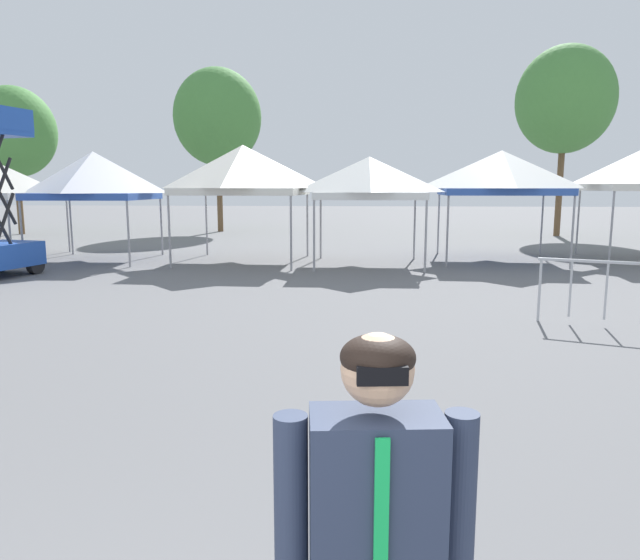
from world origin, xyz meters
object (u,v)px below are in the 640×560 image
at_px(canopy_tent_behind_left, 94,176).
at_px(tree_behind_tents_left, 218,117).
at_px(canopy_tent_far_left, 501,173).
at_px(tree_behind_tents_center, 14,132).
at_px(crowd_barrier_mid_lot, 607,281).
at_px(canopy_tent_center, 369,178).
at_px(canopy_tent_left_of_center, 243,170).
at_px(tree_behind_tents_right, 565,100).
at_px(person_foreground, 375,556).

xyz_separation_m(canopy_tent_behind_left, tree_behind_tents_left, (0.78, 11.97, 3.09)).
height_order(canopy_tent_far_left, tree_behind_tents_left, tree_behind_tents_left).
relative_size(canopy_tent_far_left, tree_behind_tents_center, 0.53).
bearing_deg(crowd_barrier_mid_lot, canopy_tent_center, 117.52).
height_order(canopy_tent_behind_left, canopy_tent_center, canopy_tent_behind_left).
distance_m(canopy_tent_far_left, crowd_barrier_mid_lot, 8.90).
bearing_deg(tree_behind_tents_center, canopy_tent_left_of_center, -36.47).
relative_size(tree_behind_tents_center, crowd_barrier_mid_lot, 3.47).
relative_size(tree_behind_tents_right, tree_behind_tents_left, 1.05).
xyz_separation_m(tree_behind_tents_right, crowd_barrier_mid_lot, (-4.94, -18.18, -5.34)).
distance_m(canopy_tent_behind_left, person_foreground, 17.56).
distance_m(tree_behind_tents_right, crowd_barrier_mid_lot, 19.58).
relative_size(tree_behind_tents_left, crowd_barrier_mid_lot, 4.05).
height_order(canopy_tent_far_left, tree_behind_tents_center, tree_behind_tents_center).
xyz_separation_m(canopy_tent_far_left, tree_behind_tents_center, (-20.63, 8.52, 2.13)).
relative_size(canopy_tent_behind_left, canopy_tent_center, 1.06).
xyz_separation_m(canopy_tent_behind_left, canopy_tent_far_left, (12.27, 1.00, 0.08)).
height_order(tree_behind_tents_left, tree_behind_tents_center, tree_behind_tents_left).
bearing_deg(person_foreground, canopy_tent_left_of_center, 103.55).
distance_m(canopy_tent_left_of_center, tree_behind_tents_center, 16.23).
bearing_deg(canopy_tent_far_left, tree_behind_tents_left, 136.32).
bearing_deg(crowd_barrier_mid_lot, person_foreground, -116.16).
distance_m(tree_behind_tents_right, tree_behind_tents_center, 25.43).
xyz_separation_m(canopy_tent_behind_left, canopy_tent_center, (8.29, -0.42, -0.09)).
height_order(canopy_tent_center, tree_behind_tents_right, tree_behind_tents_right).
height_order(canopy_tent_behind_left, tree_behind_tents_left, tree_behind_tents_left).
relative_size(canopy_tent_center, person_foreground, 1.76).
bearing_deg(canopy_tent_left_of_center, canopy_tent_center, -5.78).
relative_size(canopy_tent_left_of_center, crowd_barrier_mid_lot, 1.83).
xyz_separation_m(person_foreground, tree_behind_tents_left, (-7.51, 27.38, 4.63)).
xyz_separation_m(canopy_tent_behind_left, person_foreground, (8.28, -15.41, -1.54)).
xyz_separation_m(tree_behind_tents_left, crowd_barrier_mid_lot, (11.30, -19.66, -4.91)).
bearing_deg(tree_behind_tents_right, person_foreground, -108.63).
bearing_deg(crowd_barrier_mid_lot, tree_behind_tents_right, 74.79).
bearing_deg(canopy_tent_center, canopy_tent_behind_left, 177.11).
height_order(tree_behind_tents_left, crowd_barrier_mid_lot, tree_behind_tents_left).
distance_m(canopy_tent_far_left, person_foreground, 16.97).
bearing_deg(tree_behind_tents_right, canopy_tent_far_left, -116.61).
xyz_separation_m(tree_behind_tents_left, tree_behind_tents_center, (-9.14, -2.45, -0.87)).
bearing_deg(canopy_tent_far_left, person_foreground, -103.64).
xyz_separation_m(canopy_tent_left_of_center, tree_behind_tents_center, (-12.95, 9.57, 2.07)).
bearing_deg(canopy_tent_behind_left, tree_behind_tents_right, 31.64).
relative_size(person_foreground, tree_behind_tents_right, 0.21).
relative_size(canopy_tent_behind_left, canopy_tent_far_left, 0.91).
bearing_deg(canopy_tent_left_of_center, canopy_tent_behind_left, 179.45).
distance_m(canopy_tent_center, canopy_tent_far_left, 4.23).
distance_m(canopy_tent_left_of_center, person_foreground, 15.90).
bearing_deg(canopy_tent_behind_left, tree_behind_tents_left, 86.29).
distance_m(canopy_tent_behind_left, canopy_tent_far_left, 12.31).
bearing_deg(canopy_tent_behind_left, tree_behind_tents_center, 131.28).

